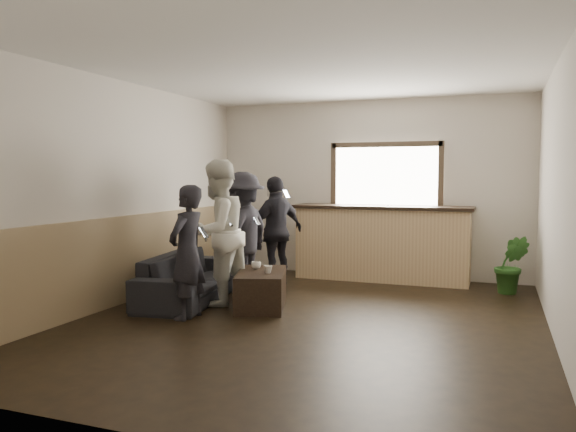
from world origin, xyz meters
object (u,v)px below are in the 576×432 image
at_px(potted_plant, 511,265).
at_px(person_b, 217,232).
at_px(person_a, 187,252).
at_px(person_d, 277,231).
at_px(person_c, 243,233).
at_px(coffee_table, 261,289).
at_px(bar_counter, 382,238).
at_px(cup_a, 256,265).
at_px(sofa, 192,276).
at_px(cup_b, 268,269).

xyz_separation_m(potted_plant, person_b, (-3.45, -1.94, 0.50)).
distance_m(person_a, person_d, 2.17).
xyz_separation_m(potted_plant, person_c, (-3.45, -1.20, 0.43)).
bearing_deg(coffee_table, person_d, 104.10).
bearing_deg(bar_counter, cup_a, -118.07).
xyz_separation_m(person_c, person_d, (0.23, 0.69, -0.03)).
height_order(sofa, person_b, person_b).
bearing_deg(sofa, coffee_table, -104.28).
xyz_separation_m(sofa, person_d, (0.68, 1.29, 0.50)).
bearing_deg(sofa, cup_a, -95.93).
bearing_deg(person_c, sofa, -30.64).
bearing_deg(bar_counter, person_a, -117.48).
height_order(coffee_table, person_c, person_c).
distance_m(sofa, potted_plant, 4.30).
bearing_deg(person_a, coffee_table, 146.47).
bearing_deg(coffee_table, person_a, -126.88).
xyz_separation_m(sofa, person_c, (0.45, 0.60, 0.53)).
relative_size(cup_b, person_a, 0.07).
bearing_deg(cup_a, cup_b, -42.80).
distance_m(coffee_table, person_d, 1.55).
relative_size(cup_a, person_d, 0.07).
distance_m(person_b, person_d, 1.45).
distance_m(coffee_table, person_c, 1.09).
xyz_separation_m(cup_a, person_d, (-0.22, 1.25, 0.31)).
relative_size(bar_counter, person_c, 1.63).
height_order(bar_counter, person_b, bar_counter).
distance_m(bar_counter, cup_a, 2.47).
bearing_deg(coffee_table, potted_plant, 33.39).
bearing_deg(person_a, cup_a, 157.29).
distance_m(cup_b, person_a, 1.01).
xyz_separation_m(cup_a, person_b, (-0.44, -0.18, 0.41)).
xyz_separation_m(cup_b, person_d, (-0.48, 1.49, 0.31)).
relative_size(bar_counter, potted_plant, 3.37).
xyz_separation_m(potted_plant, person_a, (-3.45, -2.66, 0.35)).
relative_size(bar_counter, sofa, 1.32).
height_order(cup_a, person_c, person_c).
distance_m(cup_b, potted_plant, 3.40).
bearing_deg(cup_a, person_d, 99.99).
xyz_separation_m(potted_plant, person_d, (-3.23, -0.51, 0.40)).
height_order(bar_counter, person_a, bar_counter).
height_order(sofa, cup_b, sofa).
bearing_deg(person_c, person_b, 6.27).
distance_m(sofa, person_d, 1.54).
bearing_deg(coffee_table, sofa, 174.32).
distance_m(sofa, coffee_table, 1.03).
height_order(coffee_table, person_a, person_a).
bearing_deg(coffee_table, person_c, 129.34).
bearing_deg(person_c, cup_a, 44.86).
height_order(person_a, person_b, person_b).
relative_size(sofa, person_a, 1.36).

